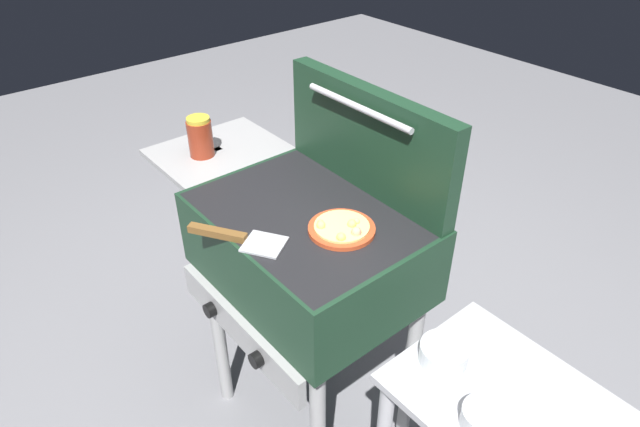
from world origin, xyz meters
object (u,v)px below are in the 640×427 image
(grill, at_px, (305,251))
(pizza_cheese, at_px, (342,228))
(topping_bowl_far, at_px, (484,419))
(topping_bowl_near, at_px, (444,354))
(sauce_jar, at_px, (200,137))
(spatula, at_px, (236,237))

(grill, distance_m, pizza_cheese, 0.21)
(grill, relative_size, topping_bowl_far, 10.41)
(grill, bearing_deg, topping_bowl_far, -7.51)
(topping_bowl_far, bearing_deg, grill, 172.49)
(pizza_cheese, relative_size, topping_bowl_near, 1.62)
(sauce_jar, relative_size, topping_bowl_far, 1.42)
(spatula, xyz_separation_m, topping_bowl_near, (0.53, 0.19, -0.11))
(grill, relative_size, spatula, 3.83)
(grill, bearing_deg, sauce_jar, -173.12)
(spatula, distance_m, topping_bowl_near, 0.57)
(pizza_cheese, distance_m, topping_bowl_far, 0.57)
(topping_bowl_far, bearing_deg, pizza_cheese, 169.15)
(sauce_jar, bearing_deg, spatula, -19.37)
(pizza_cheese, relative_size, spatula, 0.70)
(spatula, distance_m, topping_bowl_far, 0.71)
(sauce_jar, distance_m, spatula, 0.49)
(topping_bowl_far, bearing_deg, topping_bowl_near, 156.85)
(topping_bowl_near, bearing_deg, grill, 177.55)
(grill, xyz_separation_m, pizza_cheese, (0.14, 0.01, 0.15))
(grill, distance_m, topping_bowl_far, 0.69)
(grill, xyz_separation_m, topping_bowl_near, (0.53, -0.02, 0.04))
(pizza_cheese, xyz_separation_m, sauce_jar, (-0.60, -0.07, 0.05))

